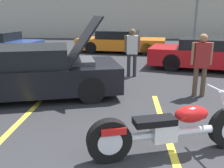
{
  "coord_description": "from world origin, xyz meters",
  "views": [
    {
      "loc": [
        -1.79,
        -1.65,
        2.05
      ],
      "look_at": [
        -2.07,
        2.79,
        0.8
      ],
      "focal_mm": 40.0,
      "sensor_mm": 36.0,
      "label": 1
    }
  ],
  "objects_px": {
    "show_car_hood_open": "(38,72)",
    "parked_car_left_row": "(1,43)",
    "spectator_near_motorcycle": "(132,49)",
    "parked_car_mid_right_row": "(212,54)",
    "parked_car_mid_left_row": "(120,42)",
    "motorcycle": "(172,130)",
    "spectator_midground": "(201,60)"
  },
  "relations": [
    {
      "from": "parked_car_left_row",
      "to": "show_car_hood_open",
      "type": "bearing_deg",
      "value": -49.71
    },
    {
      "from": "parked_car_left_row",
      "to": "spectator_near_motorcycle",
      "type": "bearing_deg",
      "value": -26.93
    },
    {
      "from": "show_car_hood_open",
      "to": "parked_car_left_row",
      "type": "xyz_separation_m",
      "value": [
        -4.48,
        6.85,
        -0.07
      ]
    },
    {
      "from": "parked_car_mid_right_row",
      "to": "spectator_near_motorcycle",
      "type": "height_order",
      "value": "spectator_near_motorcycle"
    },
    {
      "from": "parked_car_left_row",
      "to": "spectator_near_motorcycle",
      "type": "xyz_separation_m",
      "value": [
        6.89,
        -4.66,
        0.39
      ]
    },
    {
      "from": "parked_car_mid_left_row",
      "to": "spectator_midground",
      "type": "xyz_separation_m",
      "value": [
        2.24,
        -7.6,
        0.37
      ]
    },
    {
      "from": "parked_car_mid_left_row",
      "to": "spectator_midground",
      "type": "relative_size",
      "value": 3.13
    },
    {
      "from": "spectator_midground",
      "to": "show_car_hood_open",
      "type": "bearing_deg",
      "value": -177.18
    },
    {
      "from": "parked_car_mid_left_row",
      "to": "spectator_near_motorcycle",
      "type": "relative_size",
      "value": 3.13
    },
    {
      "from": "motorcycle",
      "to": "parked_car_mid_right_row",
      "type": "xyz_separation_m",
      "value": [
        2.54,
        6.2,
        0.18
      ]
    },
    {
      "from": "parked_car_left_row",
      "to": "spectator_midground",
      "type": "bearing_deg",
      "value": -30.64
    },
    {
      "from": "show_car_hood_open",
      "to": "spectator_near_motorcycle",
      "type": "xyz_separation_m",
      "value": [
        2.41,
        2.2,
        0.31
      ]
    },
    {
      "from": "show_car_hood_open",
      "to": "parked_car_left_row",
      "type": "bearing_deg",
      "value": 108.93
    },
    {
      "from": "motorcycle",
      "to": "parked_car_left_row",
      "type": "bearing_deg",
      "value": 112.0
    },
    {
      "from": "motorcycle",
      "to": "show_car_hood_open",
      "type": "height_order",
      "value": "show_car_hood_open"
    },
    {
      "from": "spectator_midground",
      "to": "spectator_near_motorcycle",
      "type": "bearing_deg",
      "value": 130.39
    },
    {
      "from": "show_car_hood_open",
      "to": "parked_car_mid_left_row",
      "type": "relative_size",
      "value": 0.89
    },
    {
      "from": "spectator_near_motorcycle",
      "to": "parked_car_left_row",
      "type": "bearing_deg",
      "value": 145.94
    },
    {
      "from": "parked_car_left_row",
      "to": "spectator_midground",
      "type": "xyz_separation_m",
      "value": [
        8.58,
        -6.65,
        0.39
      ]
    },
    {
      "from": "spectator_near_motorcycle",
      "to": "spectator_midground",
      "type": "relative_size",
      "value": 1.0
    },
    {
      "from": "motorcycle",
      "to": "parked_car_mid_right_row",
      "type": "distance_m",
      "value": 6.7
    },
    {
      "from": "parked_car_mid_right_row",
      "to": "motorcycle",
      "type": "bearing_deg",
      "value": -97.38
    },
    {
      "from": "show_car_hood_open",
      "to": "spectator_near_motorcycle",
      "type": "relative_size",
      "value": 2.78
    },
    {
      "from": "show_car_hood_open",
      "to": "spectator_midground",
      "type": "xyz_separation_m",
      "value": [
        4.11,
        0.2,
        0.32
      ]
    },
    {
      "from": "parked_car_mid_right_row",
      "to": "spectator_near_motorcycle",
      "type": "xyz_separation_m",
      "value": [
        -3.07,
        -1.37,
        0.37
      ]
    },
    {
      "from": "motorcycle",
      "to": "spectator_midground",
      "type": "height_order",
      "value": "spectator_midground"
    },
    {
      "from": "show_car_hood_open",
      "to": "motorcycle",
      "type": "bearing_deg",
      "value": -55.96
    },
    {
      "from": "show_car_hood_open",
      "to": "parked_car_mid_right_row",
      "type": "distance_m",
      "value": 6.54
    },
    {
      "from": "motorcycle",
      "to": "parked_car_mid_left_row",
      "type": "relative_size",
      "value": 0.51
    },
    {
      "from": "motorcycle",
      "to": "spectator_midground",
      "type": "bearing_deg",
      "value": 51.61
    },
    {
      "from": "motorcycle",
      "to": "spectator_near_motorcycle",
      "type": "distance_m",
      "value": 4.88
    },
    {
      "from": "parked_car_left_row",
      "to": "spectator_near_motorcycle",
      "type": "distance_m",
      "value": 8.32
    }
  ]
}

